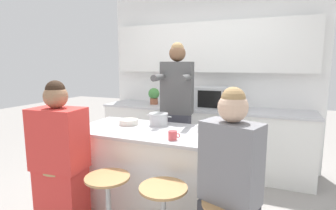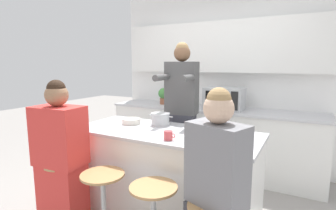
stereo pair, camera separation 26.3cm
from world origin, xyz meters
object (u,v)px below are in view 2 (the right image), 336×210
Objects in this scene: bar_stool_center_left at (104,206)px; banana_bunch at (236,137)px; person_wrapped_blanket at (61,161)px; person_cooking at (181,118)px; person_seated_near at (216,203)px; cooking_pot at (160,119)px; juice_carton at (205,131)px; bar_stool_leftmost at (66,192)px; microwave at (224,99)px; potted_plant at (164,95)px; fruit_bowl at (209,130)px; coffee_cup_near at (168,135)px; kitchen_island at (164,174)px.

bar_stool_center_left is 4.32× the size of banana_bunch.
bar_stool_center_left is at bearing -3.03° from person_wrapped_blanket.
person_seated_near is (0.85, -1.27, -0.26)m from person_cooking.
person_seated_near is 4.82× the size of cooking_pot.
juice_carton is at bearing 16.80° from person_wrapped_blanket.
person_seated_near reaches higher than juice_carton.
bar_stool_leftmost is at bearing -160.20° from juice_carton.
bar_stool_leftmost is 1.25× the size of microwave.
person_cooking is at bearing -49.15° from potted_plant.
microwave is at bearing 60.35° from person_wrapped_blanket.
fruit_bowl is at bearing -46.88° from potted_plant.
coffee_cup_near is (0.34, -0.46, -0.03)m from cooking_pot.
bar_stool_leftmost is 2.21× the size of cooking_pot.
person_cooking is 1.55m from person_seated_near.
cooking_pot is (-0.91, 0.85, 0.32)m from person_seated_near.
person_seated_near reaches higher than fruit_bowl.
bar_stool_leftmost is 0.36× the size of person_cooking.
kitchen_island is at bearing 36.25° from person_wrapped_blanket.
person_wrapped_blanket is 1.62m from banana_bunch.
coffee_cup_near is 0.42× the size of potted_plant.
bar_stool_center_left is at bearing -147.46° from juice_carton.
cooking_pot is 0.58m from fruit_bowl.
person_cooking is at bearing 58.63° from person_wrapped_blanket.
person_seated_near is (1.49, -0.00, -0.02)m from person_wrapped_blanket.
kitchen_island is 2.87× the size of bar_stool_center_left.
juice_carton is at bearing -79.42° from microwave.
bar_stool_leftmost is 1.47m from juice_carton.
bar_stool_center_left is 5.98× the size of coffee_cup_near.
coffee_cup_near is (0.93, 0.35, 0.60)m from bar_stool_leftmost.
person_cooking is 0.98m from juice_carton.
person_cooking is at bearing 127.29° from juice_carton.
bar_stool_leftmost is 5.98× the size of coffee_cup_near.
bar_stool_center_left is 0.59m from person_wrapped_blanket.
potted_plant is at bearing 91.43° from bar_stool_leftmost.
fruit_bowl is (1.17, 0.73, 0.59)m from bar_stool_leftmost.
juice_carton reaches higher than cooking_pot.
kitchen_island is at bearing -60.67° from potted_plant.
person_cooking reaches higher than microwave.
bar_stool_center_left is 1.38m from person_cooking.
fruit_bowl reaches higher than kitchen_island.
coffee_cup_near is 1.65m from microwave.
person_wrapped_blanket is (-0.74, -0.64, 0.22)m from kitchen_island.
kitchen_island is at bearing 125.57° from coffee_cup_near.
person_wrapped_blanket is at bearing -158.39° from juice_carton.
person_wrapped_blanket reaches higher than microwave.
kitchen_island is at bearing 68.31° from bar_stool_center_left.
person_cooking is 0.84m from microwave.
bar_stool_center_left is 2.74× the size of fruit_bowl.
kitchen_island is 0.85m from banana_bunch.
person_cooking is at bearing 144.85° from banana_bunch.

